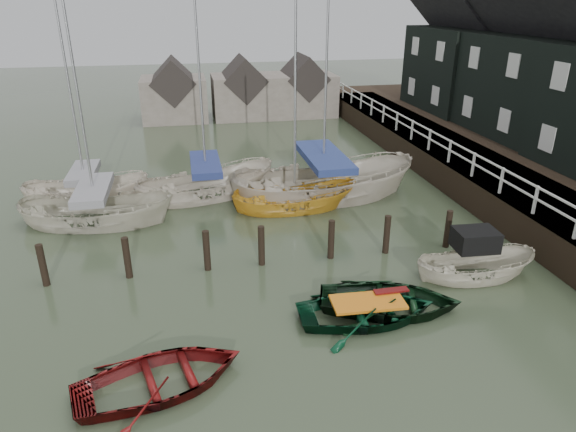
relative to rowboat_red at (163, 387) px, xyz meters
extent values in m
plane|color=#2F3A24|center=(4.35, 2.39, 0.00)|extent=(120.00, 120.00, 0.00)
cube|color=black|center=(13.85, 12.39, 1.40)|extent=(3.00, 32.00, 0.20)
cube|color=silver|center=(12.35, 12.39, 2.45)|extent=(0.06, 32.00, 0.06)
cube|color=silver|center=(12.35, 12.39, 2.05)|extent=(0.06, 32.00, 0.06)
cube|color=black|center=(19.35, 12.39, 0.00)|extent=(14.00, 38.00, 1.50)
cube|color=black|center=(19.35, 14.39, 4.00)|extent=(6.00, 7.00, 5.00)
cube|color=black|center=(19.35, 21.39, 4.00)|extent=(6.40, 7.00, 5.00)
cylinder|color=black|center=(-3.65, 5.39, 0.50)|extent=(0.22, 0.22, 1.80)
cylinder|color=black|center=(-1.15, 5.39, 0.50)|extent=(0.22, 0.22, 1.80)
cylinder|color=black|center=(1.35, 5.39, 0.50)|extent=(0.22, 0.22, 1.80)
cylinder|color=black|center=(3.15, 5.39, 0.50)|extent=(0.22, 0.22, 1.80)
cylinder|color=black|center=(5.55, 5.39, 0.50)|extent=(0.22, 0.22, 1.80)
cylinder|color=black|center=(7.55, 5.39, 0.50)|extent=(0.22, 0.22, 1.80)
cylinder|color=black|center=(9.85, 5.39, 0.50)|extent=(0.22, 0.22, 1.80)
cube|color=#665B51|center=(0.35, 28.39, 1.50)|extent=(4.50, 4.00, 3.00)
cube|color=#282321|center=(0.35, 28.39, 2.80)|extent=(3.18, 4.08, 3.18)
cube|color=#665B51|center=(5.35, 28.39, 1.50)|extent=(4.50, 4.00, 3.00)
cube|color=#282321|center=(5.35, 28.39, 2.80)|extent=(3.18, 4.08, 3.18)
cube|color=#665B51|center=(9.85, 28.39, 1.50)|extent=(4.50, 4.00, 3.00)
cube|color=#282321|center=(9.85, 28.39, 2.80)|extent=(3.18, 4.08, 3.18)
imported|color=#5D0D0D|center=(0.00, 0.00, 0.00)|extent=(4.45, 3.66, 0.80)
imported|color=black|center=(5.55, 1.67, 0.00)|extent=(3.99, 2.93, 0.80)
imported|color=black|center=(6.35, 1.98, 0.00)|extent=(4.67, 3.90, 0.83)
imported|color=beige|center=(9.67, 3.18, 0.00)|extent=(3.97, 1.69, 1.50)
cube|color=black|center=(9.67, 3.38, 1.25)|extent=(1.36, 1.08, 0.65)
imported|color=beige|center=(-2.72, 10.07, 0.00)|extent=(6.38, 3.33, 2.34)
cylinder|color=#B2B2B7|center=(-2.72, 10.07, 5.42)|extent=(0.10, 0.10, 8.27)
cube|color=gray|center=(-2.72, 10.07, 1.41)|extent=(3.50, 1.79, 0.30)
imported|color=beige|center=(1.71, 12.28, 0.00)|extent=(6.78, 3.92, 2.47)
cylinder|color=#B2B2B7|center=(1.71, 12.28, 5.54)|extent=(0.10, 0.10, 8.38)
cube|color=navy|center=(1.71, 12.28, 1.48)|extent=(3.72, 2.11, 0.30)
imported|color=gold|center=(5.28, 10.06, 0.00)|extent=(5.33, 2.03, 2.06)
cylinder|color=#B2B2B7|center=(5.28, 10.06, 5.15)|extent=(0.10, 0.10, 8.04)
imported|color=beige|center=(6.78, 11.05, 0.00)|extent=(8.35, 3.26, 3.20)
cylinder|color=#B2B2B7|center=(6.78, 11.05, 6.31)|extent=(0.10, 0.10, 9.09)
cube|color=navy|center=(6.78, 11.05, 1.88)|extent=(4.59, 1.74, 0.30)
imported|color=beige|center=(-3.52, 12.80, 0.00)|extent=(5.45, 2.19, 2.08)
cylinder|color=#B2B2B7|center=(-3.52, 12.80, 5.30)|extent=(0.10, 0.10, 8.32)
cube|color=gray|center=(-3.52, 12.80, 1.26)|extent=(3.00, 1.17, 0.30)
camera|label=1|loc=(1.00, -9.71, 8.32)|focal=32.00mm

